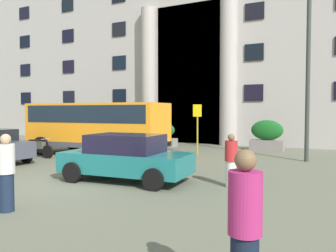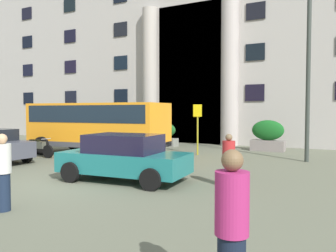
# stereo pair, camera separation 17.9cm
# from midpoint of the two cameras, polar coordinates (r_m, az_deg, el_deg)

# --- Properties ---
(ground_plane) EXTENTS (80.00, 64.00, 0.12)m
(ground_plane) POSITION_cam_midpoint_polar(r_m,az_deg,el_deg) (10.82, -15.98, -9.40)
(ground_plane) COLOR #5E614F
(office_building_facade) EXTENTS (43.32, 9.80, 14.85)m
(office_building_facade) POSITION_cam_midpoint_polar(r_m,az_deg,el_deg) (26.75, 11.00, 13.86)
(office_building_facade) COLOR #A9A39D
(office_building_facade) RESTS_ON ground_plane
(orange_minibus) EXTENTS (7.08, 3.21, 2.53)m
(orange_minibus) POSITION_cam_midpoint_polar(r_m,az_deg,el_deg) (17.05, -12.08, 0.39)
(orange_minibus) COLOR orange
(orange_minibus) RESTS_ON ground_plane
(bus_stop_sign) EXTENTS (0.44, 0.08, 2.48)m
(bus_stop_sign) POSITION_cam_midpoint_polar(r_m,az_deg,el_deg) (16.58, 4.68, 0.41)
(bus_stop_sign) COLOR olive
(bus_stop_sign) RESTS_ON ground_plane
(hedge_planter_entrance_left) EXTENTS (2.15, 0.75, 1.51)m
(hedge_planter_entrance_left) POSITION_cam_midpoint_polar(r_m,az_deg,el_deg) (20.63, -1.71, -1.41)
(hedge_planter_entrance_left) COLOR slate
(hedge_planter_entrance_left) RESTS_ON ground_plane
(hedge_planter_entrance_right) EXTENTS (1.77, 0.71, 1.67)m
(hedge_planter_entrance_right) POSITION_cam_midpoint_polar(r_m,az_deg,el_deg) (18.97, 16.11, -1.63)
(hedge_planter_entrance_right) COLOR gray
(hedge_planter_entrance_right) RESTS_ON ground_plane
(hedge_planter_far_west) EXTENTS (1.87, 0.97, 1.66)m
(hedge_planter_far_west) POSITION_cam_midpoint_polar(r_m,az_deg,el_deg) (25.53, -16.27, -0.58)
(hedge_planter_far_west) COLOR slate
(hedge_planter_far_west) RESTS_ON ground_plane
(parked_hatchback_near) EXTENTS (4.09, 2.14, 1.44)m
(parked_hatchback_near) POSITION_cam_midpoint_polar(r_m,az_deg,el_deg) (10.55, -7.62, -5.25)
(parked_hatchback_near) COLOR #1B6B6B
(parked_hatchback_near) RESTS_ON ground_plane
(motorcycle_near_kerb) EXTENTS (2.09, 0.55, 0.89)m
(motorcycle_near_kerb) POSITION_cam_midpoint_polar(r_m,az_deg,el_deg) (14.29, -12.33, -4.33)
(motorcycle_near_kerb) COLOR black
(motorcycle_near_kerb) RESTS_ON ground_plane
(motorcycle_far_end) EXTENTS (1.91, 0.55, 0.89)m
(motorcycle_far_end) POSITION_cam_midpoint_polar(r_m,az_deg,el_deg) (16.89, -21.62, -3.42)
(motorcycle_far_end) COLOR black
(motorcycle_far_end) RESTS_ON ground_plane
(pedestrian_child_trailing) EXTENTS (0.36, 0.36, 1.77)m
(pedestrian_child_trailing) POSITION_cam_midpoint_polar(r_m,az_deg,el_deg) (3.78, 11.46, -17.11)
(pedestrian_child_trailing) COLOR black
(pedestrian_child_trailing) RESTS_ON ground_plane
(pedestrian_man_red_shirt) EXTENTS (0.36, 0.36, 1.52)m
(pedestrian_man_red_shirt) POSITION_cam_midpoint_polar(r_m,az_deg,el_deg) (9.74, 10.09, -5.78)
(pedestrian_man_red_shirt) COLOR silver
(pedestrian_man_red_shirt) RESTS_ON ground_plane
(pedestrian_woman_with_bag) EXTENTS (0.36, 0.36, 1.68)m
(pedestrian_woman_with_bag) POSITION_cam_midpoint_polar(r_m,az_deg,el_deg) (8.11, -26.22, -7.08)
(pedestrian_woman_with_bag) COLOR #162237
(pedestrian_woman_with_bag) RESTS_ON ground_plane
(lamppost_plaza_centre) EXTENTS (0.40, 0.40, 8.16)m
(lamppost_plaza_centre) POSITION_cam_midpoint_polar(r_m,az_deg,el_deg) (15.68, 22.32, 11.75)
(lamppost_plaza_centre) COLOR #323933
(lamppost_plaza_centre) RESTS_ON ground_plane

